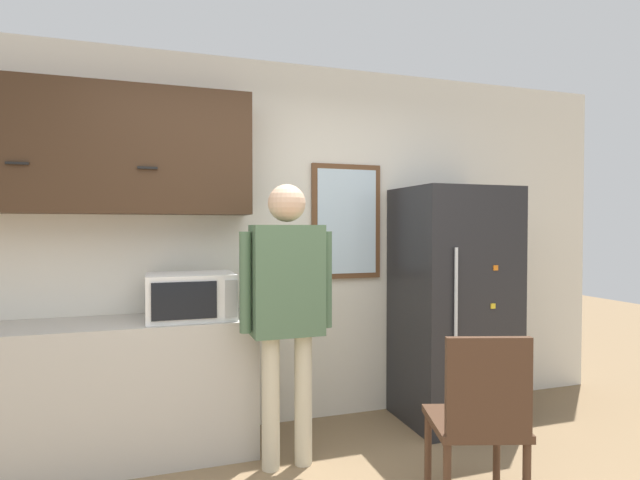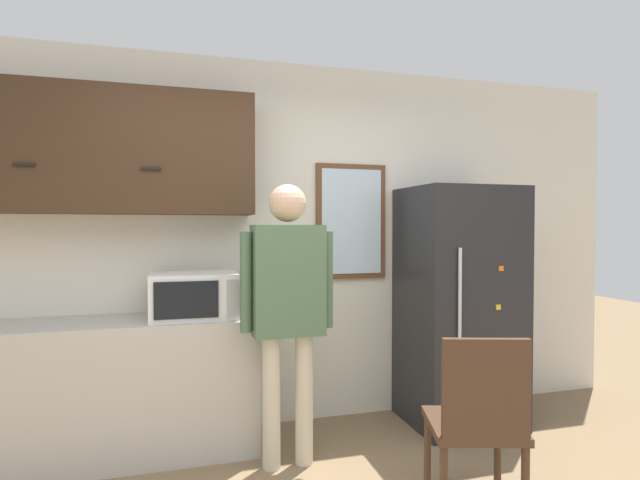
{
  "view_description": "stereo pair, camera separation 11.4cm",
  "coord_description": "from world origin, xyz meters",
  "px_view_note": "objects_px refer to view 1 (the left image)",
  "views": [
    {
      "loc": [
        -0.78,
        -1.76,
        1.48
      ],
      "look_at": [
        0.14,
        1.03,
        1.4
      ],
      "focal_mm": 28.0,
      "sensor_mm": 36.0,
      "label": 1
    },
    {
      "loc": [
        -0.67,
        -1.8,
        1.48
      ],
      "look_at": [
        0.14,
        1.03,
        1.4
      ],
      "focal_mm": 28.0,
      "sensor_mm": 36.0,
      "label": 2
    }
  ],
  "objects_px": {
    "microwave": "(191,296)",
    "refrigerator": "(453,304)",
    "chair": "(480,415)",
    "person": "(287,294)"
  },
  "relations": [
    {
      "from": "microwave",
      "to": "chair",
      "type": "bearing_deg",
      "value": -42.77
    },
    {
      "from": "microwave",
      "to": "refrigerator",
      "type": "bearing_deg",
      "value": -1.48
    },
    {
      "from": "chair",
      "to": "microwave",
      "type": "bearing_deg",
      "value": -25.64
    },
    {
      "from": "person",
      "to": "refrigerator",
      "type": "relative_size",
      "value": 0.98
    },
    {
      "from": "person",
      "to": "refrigerator",
      "type": "height_order",
      "value": "refrigerator"
    },
    {
      "from": "microwave",
      "to": "refrigerator",
      "type": "height_order",
      "value": "refrigerator"
    },
    {
      "from": "refrigerator",
      "to": "chair",
      "type": "relative_size",
      "value": 1.86
    },
    {
      "from": "person",
      "to": "chair",
      "type": "distance_m",
      "value": 1.27
    },
    {
      "from": "microwave",
      "to": "refrigerator",
      "type": "relative_size",
      "value": 0.31
    },
    {
      "from": "person",
      "to": "chair",
      "type": "relative_size",
      "value": 1.83
    }
  ]
}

